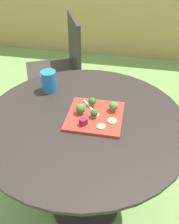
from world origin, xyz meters
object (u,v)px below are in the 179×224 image
at_px(salad_plate, 95,116).
at_px(fork, 92,110).
at_px(drinking_glass, 49,82).
at_px(patio_chair, 62,62).

height_order(salad_plate, fork, fork).
relative_size(drinking_glass, fork, 0.93).
height_order(patio_chair, drinking_glass, patio_chair).
relative_size(salad_plate, drinking_glass, 2.24).
height_order(patio_chair, salad_plate, patio_chair).
bearing_deg(patio_chair, drinking_glass, -78.86).
relative_size(patio_chair, fork, 6.78).
bearing_deg(drinking_glass, fork, -29.34).
height_order(patio_chair, fork, patio_chair).
height_order(drinking_glass, fork, drinking_glass).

